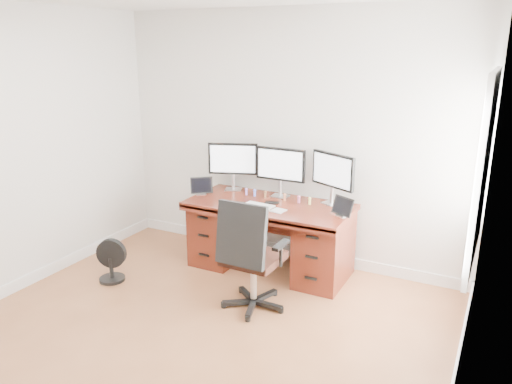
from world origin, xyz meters
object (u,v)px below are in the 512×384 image
at_px(office_chair, 251,274).
at_px(monitor_center, 280,166).
at_px(desk, 270,234).
at_px(floor_fan, 111,261).
at_px(keyboard, 259,205).

relative_size(office_chair, monitor_center, 1.91).
distance_m(office_chair, monitor_center, 1.32).
height_order(desk, floor_fan, desk).
height_order(floor_fan, keyboard, keyboard).
distance_m(desk, keyboard, 0.39).
xyz_separation_m(monitor_center, keyboard, (-0.05, -0.40, -0.33)).
distance_m(office_chair, keyboard, 0.83).
xyz_separation_m(office_chair, monitor_center, (-0.21, 1.07, 0.74)).
bearing_deg(office_chair, floor_fan, -173.07).
bearing_deg(monitor_center, floor_fan, -137.65).
relative_size(desk, monitor_center, 3.09).
distance_m(monitor_center, keyboard, 0.52).
height_order(desk, office_chair, office_chair).
distance_m(floor_fan, keyboard, 1.61).
relative_size(office_chair, floor_fan, 2.37).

